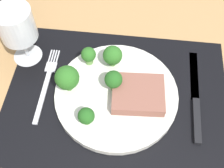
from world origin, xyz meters
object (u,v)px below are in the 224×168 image
at_px(steak, 138,94).
at_px(wine_glass, 17,27).
at_px(fork, 46,83).
at_px(plate, 116,95).
at_px(knife, 196,102).

relative_size(steak, wine_glass, 0.75).
bearing_deg(fork, wine_glass, 131.97).
bearing_deg(fork, steak, -3.98).
distance_m(plate, wine_glass, 0.25).
xyz_separation_m(plate, wine_glass, (-0.22, 0.09, 0.09)).
relative_size(plate, steak, 2.45).
xyz_separation_m(plate, knife, (0.17, 0.01, -0.00)).
bearing_deg(steak, wine_glass, 160.65).
bearing_deg(plate, fork, 174.80).
bearing_deg(knife, wine_glass, 166.82).
bearing_deg(wine_glass, knife, -11.99).
distance_m(plate, steak, 0.05).
distance_m(fork, knife, 0.32).
relative_size(steak, fork, 0.55).
bearing_deg(steak, plate, 173.48).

